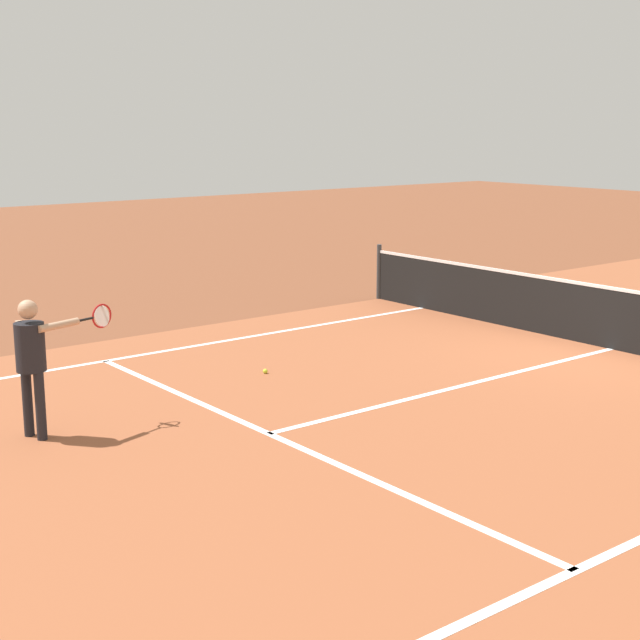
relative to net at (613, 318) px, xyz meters
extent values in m
plane|color=brown|center=(0.00, 0.00, -0.49)|extent=(60.00, 60.00, 0.00)
cube|color=#9E5433|center=(0.00, 0.00, -0.49)|extent=(10.62, 24.40, 0.00)
cube|color=white|center=(-4.11, -5.95, -0.49)|extent=(0.10, 11.89, 0.01)
cube|color=white|center=(4.11, -5.95, -0.49)|extent=(0.10, 11.89, 0.01)
cube|color=white|center=(0.00, -6.40, -0.49)|extent=(8.22, 0.10, 0.01)
cube|color=white|center=(0.00, -3.20, -0.49)|extent=(0.10, 6.40, 0.01)
cylinder|color=#33383D|center=(-5.33, 0.00, 0.04)|extent=(0.09, 0.09, 1.07)
cube|color=black|center=(0.00, 0.00, -0.04)|extent=(10.65, 0.02, 0.91)
cube|color=white|center=(0.00, 0.00, 0.44)|extent=(10.65, 0.03, 0.05)
cylinder|color=black|center=(-1.59, -8.51, -0.11)|extent=(0.11, 0.11, 0.76)
cylinder|color=black|center=(-1.38, -8.45, -0.11)|extent=(0.11, 0.11, 0.76)
cylinder|color=black|center=(-1.49, -8.48, 0.53)|extent=(0.32, 0.32, 0.53)
sphere|color=tan|center=(-1.49, -8.48, 0.94)|extent=(0.21, 0.21, 0.21)
cylinder|color=tan|center=(-1.65, -8.53, 0.54)|extent=(0.08, 0.08, 0.52)
cylinder|color=tan|center=(-1.39, -8.18, 0.75)|extent=(0.22, 0.52, 0.08)
cylinder|color=black|center=(-1.50, -7.83, 0.75)|extent=(0.09, 0.22, 0.03)
torus|color=red|center=(-1.56, -7.60, 0.75)|extent=(0.10, 0.28, 0.28)
cylinder|color=silver|center=(-1.56, -7.60, 0.75)|extent=(0.24, 0.07, 0.25)
sphere|color=#CCE033|center=(-2.12, -4.97, -0.46)|extent=(0.07, 0.07, 0.07)
camera|label=1|loc=(8.08, -12.05, 2.89)|focal=52.22mm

